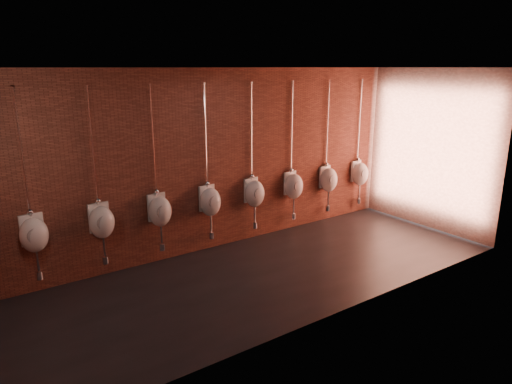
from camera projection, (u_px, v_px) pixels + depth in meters
ground at (258, 277)px, 7.21m from camera, size 8.50×8.50×0.00m
room_shell at (258, 151)px, 6.68m from camera, size 8.54×3.04×3.22m
urinal_1 at (34, 234)px, 6.43m from camera, size 0.44×0.40×2.72m
urinal_2 at (101, 221)px, 6.95m from camera, size 0.44×0.40×2.72m
urinal_3 at (160, 210)px, 7.48m from camera, size 0.44×0.40×2.72m
urinal_4 at (210, 201)px, 8.00m from camera, size 0.44×0.40×2.72m
urinal_5 at (254, 193)px, 8.52m from camera, size 0.44×0.40×2.72m
urinal_6 at (294, 186)px, 9.05m from camera, size 0.44×0.40×2.72m
urinal_7 at (328, 179)px, 9.57m from camera, size 0.44×0.40×2.72m
urinal_8 at (360, 173)px, 10.10m from camera, size 0.44×0.40×2.72m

